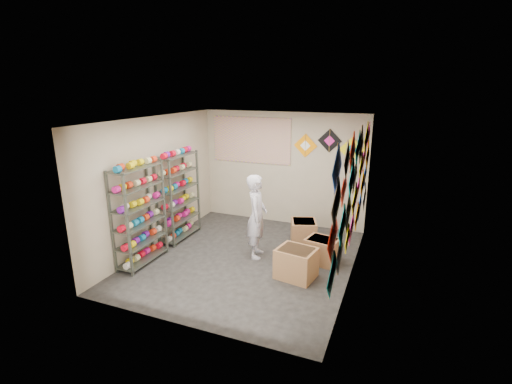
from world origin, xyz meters
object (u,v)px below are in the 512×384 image
at_px(shelf_rack_front, 139,215).
at_px(carton_b, 322,251).
at_px(shopkeeper, 257,216).
at_px(shelf_rack_back, 178,197).
at_px(carton_c, 303,232).
at_px(carton_a, 296,263).

distance_m(shelf_rack_front, carton_b, 3.51).
relative_size(shelf_rack_front, carton_b, 3.27).
bearing_deg(carton_b, shopkeeper, -159.61).
xyz_separation_m(shelf_rack_front, shelf_rack_back, (0.00, 1.30, 0.00)).
bearing_deg(carton_c, shopkeeper, -145.69).
height_order(shelf_rack_front, shopkeeper, shelf_rack_front).
relative_size(carton_b, carton_c, 1.01).
height_order(shelf_rack_front, carton_b, shelf_rack_front).
xyz_separation_m(shelf_rack_front, carton_b, (3.19, 1.28, -0.71)).
relative_size(shelf_rack_back, carton_c, 3.32).
height_order(carton_b, carton_c, carton_c).
xyz_separation_m(shopkeeper, carton_b, (1.27, 0.20, -0.59)).
bearing_deg(shopkeeper, carton_c, -50.16).
distance_m(carton_a, carton_b, 0.81).
distance_m(shelf_rack_back, carton_a, 3.07).
bearing_deg(carton_a, shopkeeper, 159.94).
distance_m(shopkeeper, carton_c, 1.32).
height_order(shelf_rack_back, carton_c, shelf_rack_back).
bearing_deg(carton_b, shelf_rack_front, -146.72).
bearing_deg(shelf_rack_front, shopkeeper, 29.33).
relative_size(shelf_rack_front, carton_c, 3.32).
relative_size(shelf_rack_front, carton_a, 2.93).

